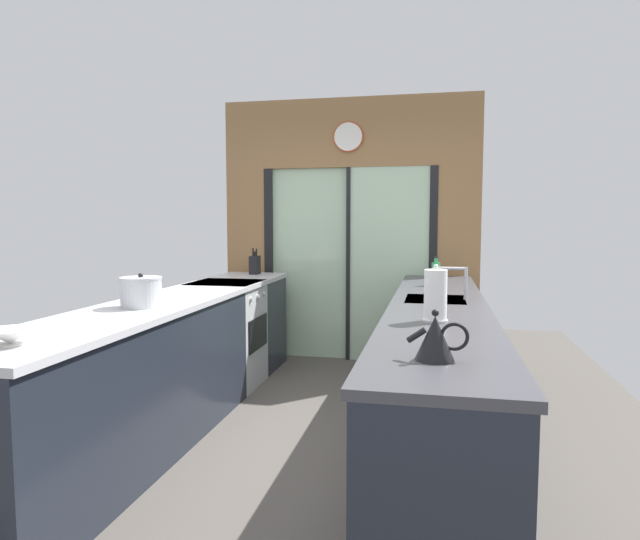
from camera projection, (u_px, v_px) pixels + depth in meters
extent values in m
cube|color=#4C4742|center=(310.00, 419.00, 4.10)|extent=(5.04, 7.60, 0.02)
cube|color=olive|center=(349.00, 133.00, 5.65)|extent=(2.64, 0.08, 0.70)
cube|color=#B2D1AD|center=(310.00, 264.00, 5.88)|extent=(0.80, 0.02, 2.00)
cube|color=#B2D1AD|center=(389.00, 265.00, 5.67)|extent=(0.80, 0.02, 2.00)
cube|color=black|center=(269.00, 263.00, 5.95)|extent=(0.08, 0.10, 2.00)
cube|color=black|center=(433.00, 266.00, 5.60)|extent=(0.08, 0.10, 2.00)
cube|color=black|center=(349.00, 265.00, 5.77)|extent=(0.04, 0.10, 2.00)
cube|color=olive|center=(247.00, 263.00, 6.00)|extent=(0.42, 0.08, 2.00)
cube|color=olive|center=(458.00, 266.00, 5.54)|extent=(0.42, 0.08, 2.00)
cylinder|color=white|center=(348.00, 137.00, 5.60)|extent=(0.28, 0.03, 0.28)
torus|color=#DB4C23|center=(348.00, 137.00, 5.60)|extent=(0.30, 0.02, 0.30)
cube|color=#1E232D|center=(130.00, 389.00, 3.35)|extent=(0.58, 2.55, 0.88)
cube|color=#1E232D|center=(249.00, 323.00, 5.49)|extent=(0.58, 0.65, 0.88)
cube|color=#BCBCC1|center=(175.00, 299.00, 3.92)|extent=(0.62, 3.80, 0.04)
cube|color=#1E232D|center=(437.00, 378.00, 3.59)|extent=(0.58, 3.80, 0.88)
cube|color=#3D3D42|center=(438.00, 307.00, 3.55)|extent=(0.62, 3.80, 0.04)
cube|color=#B7BABC|center=(435.00, 303.00, 3.79)|extent=(0.40, 0.48, 0.05)
cylinder|color=#B7BABC|center=(466.00, 284.00, 3.74)|extent=(0.02, 0.02, 0.22)
cylinder|color=#B7BABC|center=(452.00, 269.00, 3.75)|extent=(0.18, 0.02, 0.02)
cube|color=#B7BABC|center=(226.00, 336.00, 4.88)|extent=(0.58, 0.60, 0.88)
cube|color=black|center=(258.00, 333.00, 4.82)|extent=(0.01, 0.48, 0.28)
cube|color=black|center=(225.00, 284.00, 4.84)|extent=(0.58, 0.60, 0.03)
cylinder|color=#B7BABC|center=(251.00, 299.00, 4.62)|extent=(0.02, 0.04, 0.04)
cylinder|color=#B7BABC|center=(258.00, 297.00, 4.79)|extent=(0.02, 0.04, 0.04)
cylinder|color=#B7BABC|center=(265.00, 294.00, 4.97)|extent=(0.02, 0.04, 0.04)
cylinder|color=silver|center=(10.00, 345.00, 2.37)|extent=(0.10, 0.10, 0.01)
cone|color=silver|center=(10.00, 336.00, 2.37)|extent=(0.22, 0.22, 0.06)
cube|color=black|center=(255.00, 265.00, 5.56)|extent=(0.08, 0.14, 0.18)
cylinder|color=black|center=(253.00, 253.00, 5.55)|extent=(0.02, 0.02, 0.09)
cylinder|color=black|center=(255.00, 254.00, 5.55)|extent=(0.02, 0.02, 0.06)
cylinder|color=black|center=(256.00, 253.00, 5.55)|extent=(0.02, 0.02, 0.08)
cylinder|color=#B7BABC|center=(141.00, 293.00, 3.42)|extent=(0.25, 0.25, 0.18)
cylinder|color=#B7BABC|center=(141.00, 278.00, 3.41)|extent=(0.25, 0.25, 0.01)
sphere|color=black|center=(141.00, 275.00, 3.41)|extent=(0.03, 0.03, 0.03)
cone|color=black|center=(435.00, 338.00, 2.12)|extent=(0.15, 0.15, 0.17)
sphere|color=black|center=(435.00, 313.00, 2.11)|extent=(0.03, 0.03, 0.03)
cylinder|color=black|center=(417.00, 335.00, 2.13)|extent=(0.08, 0.02, 0.07)
torus|color=black|center=(454.00, 337.00, 2.10)|extent=(0.11, 0.01, 0.11)
cylinder|color=#339E56|center=(436.00, 274.00, 4.59)|extent=(0.07, 0.07, 0.19)
cylinder|color=#339E56|center=(436.00, 260.00, 4.58)|extent=(0.03, 0.03, 0.04)
cylinder|color=black|center=(436.00, 257.00, 4.58)|extent=(0.04, 0.04, 0.01)
cylinder|color=#B7BABC|center=(435.00, 320.00, 2.94)|extent=(0.14, 0.14, 0.01)
cylinder|color=white|center=(435.00, 295.00, 2.93)|extent=(0.12, 0.12, 0.26)
sphere|color=#B7BABC|center=(436.00, 267.00, 2.91)|extent=(0.03, 0.03, 0.03)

